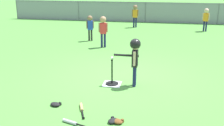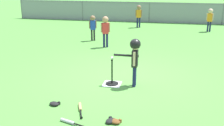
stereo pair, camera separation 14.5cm
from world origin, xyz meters
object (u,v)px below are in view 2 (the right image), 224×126
Objects in this scene: fielder_near_left at (93,25)px; fielder_deep_right at (210,17)px; glove_tossed_aside at (111,121)px; batting_tee at (112,80)px; spare_bat_silver at (70,122)px; baseball_on_tee at (112,58)px; fielder_deep_center at (105,27)px; fielder_near_right at (139,13)px; glove_by_plate at (54,104)px; glove_near_bats at (115,121)px; batter_child at (135,53)px; spare_bat_wood at (80,108)px.

fielder_deep_right is (4.95, 2.97, 0.04)m from fielder_near_left.
batting_tee is at bearing 100.76° from glove_tossed_aside.
fielder_deep_right reaches higher than spare_bat_silver.
glove_tossed_aside is (0.35, -1.85, -0.64)m from baseball_on_tee.
batting_tee is at bearing -74.79° from fielder_deep_center.
fielder_deep_right is 10.26m from spare_bat_silver.
fielder_deep_right is 0.96× the size of fielder_near_right.
fielder_deep_center reaches higher than glove_by_plate.
fielder_deep_right is (3.22, 7.55, 0.04)m from baseball_on_tee.
fielder_deep_center reaches higher than glove_near_bats.
fielder_deep_center reaches higher than fielder_near_left.
batter_child is at bearing 42.90° from glove_by_plate.
glove_by_plate and glove_tossed_aside have the same top height.
batter_child is 5.12m from fielder_near_left.
glove_by_plate is (-0.58, 0.65, 0.01)m from spare_bat_silver.
baseball_on_tee is 0.28× the size of glove_by_plate.
fielder_near_left is 5.78m from fielder_deep_right.
baseball_on_tee is at bearing 100.76° from glove_tossed_aside.
batter_child reaches higher than fielder_near_left.
spare_bat_silver is at bearing -83.74° from fielder_deep_center.
fielder_deep_right is 4.13× the size of glove_near_bats.
spare_bat_wood is (0.01, 0.57, 0.00)m from spare_bat_silver.
glove_by_plate is at bearing -89.57° from fielder_deep_center.
spare_bat_silver is at bearing -78.30° from fielder_near_left.
glove_tossed_aside is at bearing -79.24° from baseball_on_tee.
fielder_near_right reaches higher than fielder_near_left.
spare_bat_wood is (-3.58, -9.02, -0.68)m from fielder_deep_right.
glove_tossed_aside reaches higher than spare_bat_wood.
glove_near_bats is (0.44, -1.86, -0.06)m from batting_tee.
fielder_deep_center is 4.46× the size of glove_by_plate.
glove_tossed_aside is (1.33, -5.45, -0.72)m from fielder_deep_center.
spare_bat_wood is at bearing -90.78° from fielder_near_right.
baseball_on_tee is 0.28× the size of glove_near_bats.
batting_tee reaches higher than glove_tossed_aside.
fielder_deep_right reaches higher than spare_bat_wood.
fielder_deep_center is at bearing 103.72° from glove_tossed_aside.
glove_near_bats is at bearing -106.51° from fielder_deep_right.
baseball_on_tee is 0.27× the size of glove_tossed_aside.
spare_bat_wood is (1.38, -6.05, -0.64)m from fielder_near_left.
glove_by_plate is at bearing 131.76° from spare_bat_silver.
fielder_near_right is at bearing 93.82° from glove_near_bats.
glove_tossed_aside is (1.29, -0.46, 0.00)m from glove_by_plate.
fielder_deep_right is 9.85m from glove_tossed_aside.
batting_tee is 0.54× the size of batter_child.
glove_near_bats reaches higher than spare_bat_silver.
glove_tossed_aside is (-2.87, -9.40, -0.68)m from fielder_deep_right.
batting_tee is 8.05m from fielder_near_right.
fielder_deep_center is 5.17m from spare_bat_wood.
fielder_near_left is at bearing -113.62° from fielder_near_right.
fielder_near_left is at bearing 127.68° from fielder_deep_center.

